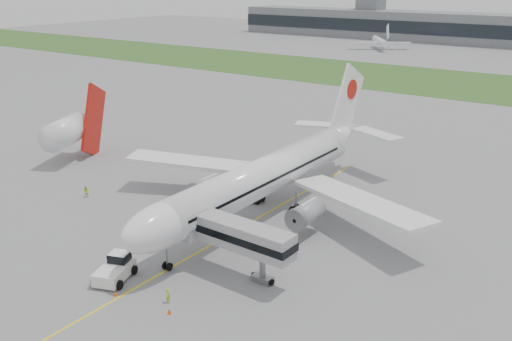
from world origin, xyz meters
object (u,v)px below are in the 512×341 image
Objects in this scene: jet_bridge at (232,234)px; airliner at (268,174)px; ground_crew_near at (168,295)px; neighbor_aircraft at (70,130)px; pushback_tug at (116,268)px.

airliner is at bearing 112.81° from jet_bridge.
airliner is 17.57m from jet_bridge.
ground_crew_near is at bearing -99.59° from jet_bridge.
neighbor_aircraft reaches higher than jet_bridge.
neighbor_aircraft is at bearing -24.12° from ground_crew_near.
jet_bridge is at bearing -68.63° from airliner.
airliner reaches higher than neighbor_aircraft.
jet_bridge is 9.41m from ground_crew_near.
jet_bridge is 50.60m from neighbor_aircraft.
pushback_tug is 3.43× the size of ground_crew_near.
pushback_tug is at bearing -138.78° from jet_bridge.
airliner is 41.65m from neighbor_aircraft.
pushback_tug is (-3.27, -24.39, -4.49)m from airliner.
jet_bridge is (9.66, 8.05, 3.61)m from pushback_tug.
pushback_tug is 0.33× the size of neighbor_aircraft.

